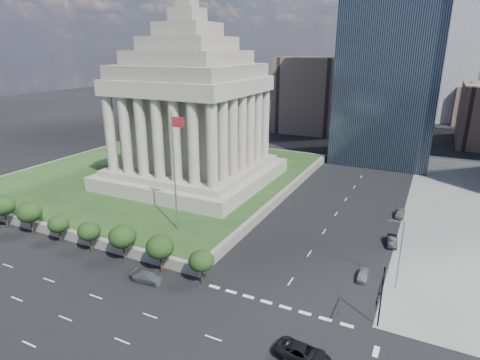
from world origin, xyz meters
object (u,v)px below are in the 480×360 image
Objects in this scene: pickup_truck at (303,353)px; parked_sedan_far at (400,213)px; traffic_signal_ne at (380,296)px; street_lamp_north at (399,251)px; parked_sedan_near at (363,275)px; war_memorial at (191,96)px; suv_grey at (148,277)px; parked_sedan_mid at (392,241)px; flagpole at (175,166)px.

pickup_truck is 1.41× the size of parked_sedan_far.
street_lamp_north is at bearing 85.81° from traffic_signal_ne.
parked_sedan_near is at bearing 176.81° from street_lamp_north.
parked_sedan_far is (2.50, 25.94, 0.10)m from parked_sedan_near.
traffic_signal_ne reaches higher than parked_sedan_far.
war_memorial is 10.75× the size of parked_sedan_near.
traffic_signal_ne is at bearing -36.42° from war_memorial.
street_lamp_north reaches higher than suv_grey.
parked_sedan_mid is at bearing -12.31° from war_memorial.
street_lamp_north is at bearing -25.92° from war_memorial.
parked_sedan_near is (2.81, 18.91, -0.21)m from pickup_truck.
parked_sedan_near is (-4.33, 0.24, -5.04)m from street_lamp_north.
parked_sedan_far reaches higher than suv_grey.
parked_sedan_far is at bearing -42.47° from suv_grey.
traffic_signal_ne is (46.50, -34.30, -16.15)m from war_memorial.
war_memorial is at bearing 48.23° from pickup_truck.
street_lamp_north is 1.68× the size of pickup_truck.
parked_sedan_mid is at bearing 75.54° from parked_sedan_near.
parked_sedan_far is at bearing 91.53° from traffic_signal_ne.
suv_grey is 49.89m from parked_sedan_far.
street_lamp_north is 2.29× the size of parked_sedan_mid.
street_lamp_north is 34.74m from suv_grey.
flagpole is 2.00× the size of street_lamp_north.
street_lamp_north is 2.36× the size of parked_sedan_far.
flagpole is at bearing 178.87° from parked_sedan_near.
traffic_signal_ne is 1.34× the size of pickup_truck.
flagpole is 5.51× the size of parked_sedan_near.
traffic_signal_ne is 1.67× the size of suv_grey.
flagpole is 4.18× the size of suv_grey.
war_memorial reaches higher than parked_sedan_mid.
traffic_signal_ne is 12.92m from parked_sedan_near.
parked_sedan_mid is at bearing 92.35° from traffic_signal_ne.
traffic_signal_ne is 11.34m from street_lamp_north.
pickup_truck reaches higher than parked_sedan_far.
street_lamp_north is (0.83, 11.30, 0.41)m from traffic_signal_ne.
parked_sedan_mid is at bearing -53.64° from suv_grey.
street_lamp_north reaches higher than parked_sedan_far.
traffic_signal_ne is 1.89× the size of parked_sedan_far.
parked_sedan_near is at bearing -4.18° from pickup_truck.
street_lamp_north is (47.33, -23.00, -15.74)m from war_memorial.
traffic_signal_ne reaches higher than pickup_truck.
flagpole is 35.33m from pickup_truck.
suv_grey is at bearing -155.97° from street_lamp_north.
war_memorial is at bearing -176.52° from parked_sedan_far.
street_lamp_north is 2.09× the size of suv_grey.
parked_sedan_mid is (5.31, 31.75, -0.11)m from pickup_truck.
street_lamp_north reaches higher than parked_sedan_mid.
war_memorial is at bearing 159.04° from parked_sedan_mid.
street_lamp_north is 6.65m from parked_sedan_near.
pickup_truck reaches higher than parked_sedan_near.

